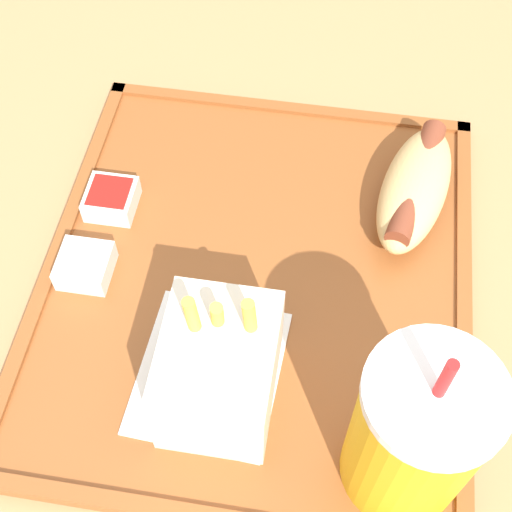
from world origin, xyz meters
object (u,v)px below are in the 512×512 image
soda_cup (415,435)px  sauce_cup_mayo (85,265)px  sauce_cup_ketchup (111,199)px  fries_carton (219,370)px  hot_dog_far (415,187)px

soda_cup → sauce_cup_mayo: bearing=-115.3°
soda_cup → sauce_cup_ketchup: (-0.19, -0.26, -0.06)m
fries_carton → hot_dog_far: bearing=146.5°
sauce_cup_mayo → sauce_cup_ketchup: bearing=177.8°
hot_dog_far → fries_carton: bearing=-33.5°
fries_carton → sauce_cup_mayo: bearing=-123.8°
soda_cup → fries_carton: 0.14m
soda_cup → hot_dog_far: (-0.24, -0.00, -0.04)m
soda_cup → fries_carton: soda_cup is taller
hot_dog_far → sauce_cup_ketchup: 0.26m
sauce_cup_mayo → sauce_cup_ketchup: size_ratio=1.00×
sauce_cup_mayo → hot_dog_far: bearing=113.6°
hot_dog_far → sauce_cup_mayo: bearing=-66.4°
soda_cup → sauce_cup_mayo: (-0.12, -0.26, -0.06)m
soda_cup → fries_carton: bearing=-105.7°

